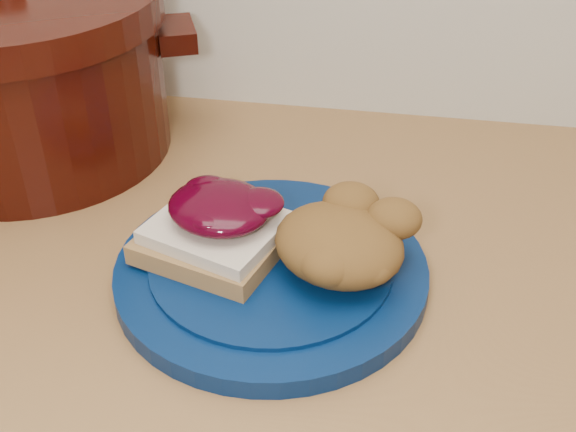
# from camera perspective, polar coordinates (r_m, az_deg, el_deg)

# --- Properties ---
(plate) EXTENTS (0.32, 0.32, 0.02)m
(plate) POSITION_cam_1_polar(r_m,az_deg,el_deg) (0.58, -1.32, -4.41)
(plate) COLOR #041B44
(plate) RESTS_ON wood_countertop
(sandwich) EXTENTS (0.13, 0.12, 0.05)m
(sandwich) POSITION_cam_1_polar(r_m,az_deg,el_deg) (0.57, -5.69, -0.75)
(sandwich) COLOR olive
(sandwich) RESTS_ON plate
(stuffing_mound) EXTENTS (0.13, 0.12, 0.05)m
(stuffing_mound) POSITION_cam_1_polar(r_m,az_deg,el_deg) (0.55, 4.04, -2.26)
(stuffing_mound) COLOR brown
(stuffing_mound) RESTS_ON plate
(dutch_oven) EXTENTS (0.38, 0.38, 0.18)m
(dutch_oven) POSITION_cam_1_polar(r_m,az_deg,el_deg) (0.77, -20.16, 10.63)
(dutch_oven) COLOR black
(dutch_oven) RESTS_ON wood_countertop
(pepper_grinder) EXTENTS (0.07, 0.07, 0.12)m
(pepper_grinder) POSITION_cam_1_polar(r_m,az_deg,el_deg) (0.80, -20.10, 9.91)
(pepper_grinder) COLOR black
(pepper_grinder) RESTS_ON wood_countertop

